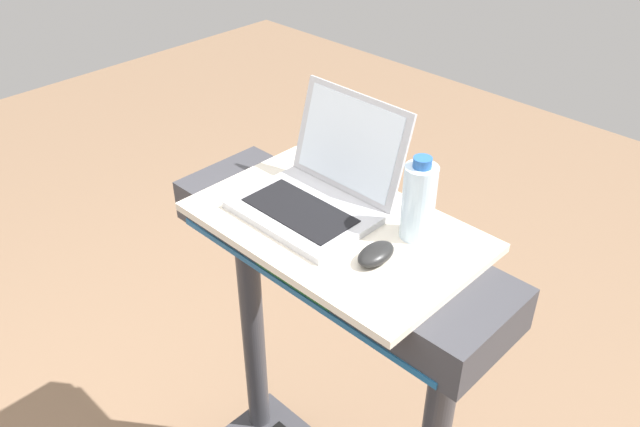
{
  "coord_description": "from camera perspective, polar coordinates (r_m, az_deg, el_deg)",
  "views": [
    {
      "loc": [
        0.84,
        -0.21,
        2.01
      ],
      "look_at": [
        0.0,
        0.65,
        1.19
      ],
      "focal_mm": 36.66,
      "sensor_mm": 36.0,
      "label": 1
    }
  ],
  "objects": [
    {
      "name": "computer_mouse",
      "position": [
        1.39,
        4.9,
        -3.54
      ],
      "size": [
        0.06,
        0.1,
        0.03
      ],
      "primitive_type": "ellipsoid",
      "rotation": [
        0.0,
        0.0,
        0.04
      ],
      "color": "black",
      "rests_on": "desk_board"
    },
    {
      "name": "water_bottle",
      "position": [
        1.44,
        8.61,
        1.09
      ],
      "size": [
        0.07,
        0.07,
        0.2
      ],
      "color": "silver",
      "rests_on": "desk_board"
    },
    {
      "name": "desk_board",
      "position": [
        1.52,
        1.32,
        -1.12
      ],
      "size": [
        0.67,
        0.42,
        0.02
      ],
      "primitive_type": "cube",
      "color": "beige",
      "rests_on": "treadmill_base"
    },
    {
      "name": "laptop",
      "position": [
        1.55,
        -0.02,
        2.25
      ],
      "size": [
        0.32,
        0.31,
        0.25
      ],
      "rotation": [
        0.0,
        0.0,
        -0.05
      ],
      "color": "#B7B7BC",
      "rests_on": "desk_board"
    }
  ]
}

